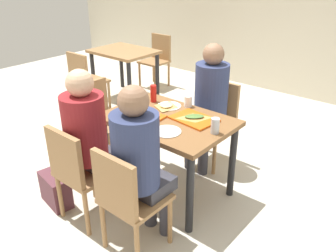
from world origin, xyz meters
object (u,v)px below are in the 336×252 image
(main_table, at_px, (168,130))
(plastic_cup_b, at_px, (144,126))
(person_far_side, at_px, (209,98))
(background_chair_near, at_px, (85,78))
(chair_near_left, at_px, (78,169))
(pizza_slice_b, at_px, (194,117))
(tray_red_far, at_px, (194,119))
(background_table, at_px, (124,58))
(person_in_brown_jacket, at_px, (140,157))
(person_in_red, at_px, (89,134))
(plastic_cup_a, at_px, (188,101))
(soda_can, at_px, (215,126))
(chair_near_right, at_px, (126,197))
(background_chair_far, at_px, (157,57))
(chair_left_end, at_px, (99,116))
(paper_plate_center, at_px, (169,106))
(foil_bundle, at_px, (128,101))
(tray_red_near, at_px, (141,116))
(chair_far_side, at_px, (216,117))
(condiment_bottle, at_px, (153,94))
(paper_plate_near_edge, at_px, (167,131))
(handbag, at_px, (56,190))
(pizza_slice_a, at_px, (142,114))
(pizza_slice_c, at_px, (166,106))

(main_table, bearing_deg, plastic_cup_b, -85.15)
(person_far_side, distance_m, background_chair_near, 2.06)
(chair_near_left, height_order, pizza_slice_b, chair_near_left)
(main_table, relative_size, tray_red_far, 2.94)
(background_table, bearing_deg, chair_near_left, -50.88)
(person_in_brown_jacket, relative_size, background_table, 1.38)
(person_in_red, relative_size, background_chair_near, 1.49)
(plastic_cup_a, xyz_separation_m, background_chair_near, (-2.01, 0.39, -0.29))
(chair_near_left, relative_size, soda_can, 6.80)
(person_far_side, bearing_deg, soda_can, -52.82)
(tray_red_far, relative_size, pizza_slice_b, 1.40)
(chair_near_right, xyz_separation_m, background_chair_far, (-2.31, 2.92, 0.00))
(person_in_red, height_order, pizza_slice_b, person_in_red)
(chair_left_end, relative_size, soda_can, 6.80)
(chair_near_left, height_order, background_chair_near, same)
(paper_plate_center, distance_m, plastic_cup_a, 0.18)
(chair_near_right, height_order, chair_left_end, same)
(chair_near_left, distance_m, background_table, 2.82)
(plastic_cup_a, xyz_separation_m, soda_can, (0.48, -0.29, 0.01))
(plastic_cup_a, xyz_separation_m, foil_bundle, (-0.42, -0.33, 0.00))
(paper_plate_center, height_order, background_chair_near, background_chair_near)
(person_in_brown_jacket, height_order, background_chair_far, person_in_brown_jacket)
(background_table, bearing_deg, tray_red_near, -40.08)
(main_table, relative_size, pizza_slice_b, 4.12)
(plastic_cup_a, distance_m, background_chair_far, 2.75)
(chair_left_end, bearing_deg, person_far_side, 33.79)
(chair_near_right, relative_size, chair_far_side, 1.00)
(chair_left_end, relative_size, tray_red_near, 2.31)
(chair_left_end, xyz_separation_m, condiment_bottle, (0.57, 0.20, 0.32))
(chair_near_right, distance_m, paper_plate_near_edge, 0.61)
(plastic_cup_a, distance_m, background_chair_near, 2.07)
(main_table, height_order, paper_plate_center, paper_plate_center)
(soda_can, distance_m, handbag, 1.47)
(pizza_slice_a, xyz_separation_m, handbag, (-0.43, -0.65, -0.61))
(main_table, distance_m, handbag, 1.09)
(person_in_red, distance_m, condiment_bottle, 0.82)
(main_table, xyz_separation_m, person_in_brown_jacket, (0.26, -0.61, 0.11))
(chair_left_end, xyz_separation_m, pizza_slice_b, (1.10, 0.12, 0.27))
(main_table, bearing_deg, foil_bundle, -177.67)
(main_table, xyz_separation_m, chair_near_left, (-0.26, -0.75, -0.14))
(tray_red_far, height_order, paper_plate_center, tray_red_far)
(paper_plate_near_edge, distance_m, soda_can, 0.37)
(paper_plate_near_edge, relative_size, pizza_slice_c, 0.90)
(chair_left_end, bearing_deg, foil_bundle, -2.26)
(chair_left_end, distance_m, person_in_red, 0.92)
(person_far_side, bearing_deg, chair_left_end, -146.21)
(handbag, bearing_deg, person_in_brown_jacket, 10.03)
(person_far_side, bearing_deg, chair_near_right, -79.01)
(pizza_slice_a, relative_size, soda_can, 2.11)
(foil_bundle, relative_size, background_chair_far, 0.12)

